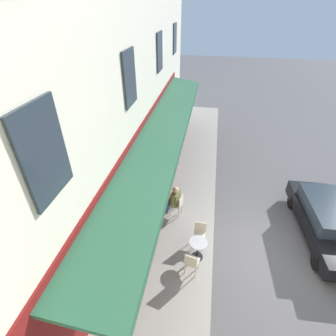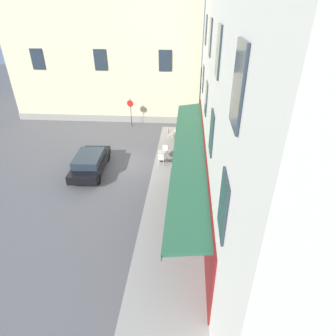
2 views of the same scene
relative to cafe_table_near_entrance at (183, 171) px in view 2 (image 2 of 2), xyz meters
The scene contains 21 objects.
ground_plane 4.16m from the cafe_table_near_entrance, 69.26° to the left, with size 70.00×70.00×0.00m, color #565456.
sidewalk_cafe_terrace 1.91m from the cafe_table_near_entrance, 165.58° to the left, with size 20.50×3.20×0.01m, color gray.
cafe_building_facade 9.33m from the cafe_table_near_entrance, 114.27° to the right, with size 20.00×10.70×15.00m.
corner_building_facade 17.67m from the cafe_table_near_entrance, 26.98° to the left, with size 10.12×17.00×15.00m.
back_alley_steps 8.10m from the cafe_table_near_entrance, ahead, with size 2.40×1.75×0.60m.
cafe_table_near_entrance is the anchor object (origin of this frame).
cafe_chair_cream_facing_street 0.63m from the cafe_table_near_entrance, 75.40° to the left, with size 0.49×0.49×0.91m.
cafe_chair_cream_near_door 0.63m from the cafe_table_near_entrance, 108.50° to the right, with size 0.51×0.51×0.91m.
cafe_table_mid_terrace 2.60m from the cafe_table_near_entrance, 35.97° to the left, with size 0.60×0.60×0.75m.
cafe_chair_cream_corner_left 2.13m from the cafe_table_near_entrance, 46.41° to the left, with size 0.41×0.41×0.91m.
cafe_chair_cream_corner_right 3.05m from the cafe_table_near_entrance, 26.93° to the left, with size 0.48×0.48×0.91m.
cafe_table_streetside 5.92m from the cafe_table_near_entrance, ahead, with size 0.60×0.60×0.75m.
cafe_chair_cream_by_window 6.07m from the cafe_table_near_entrance, 12.15° to the left, with size 0.43×0.43×0.91m.
cafe_chair_cream_back_row 5.74m from the cafe_table_near_entrance, ahead, with size 0.48×0.48×0.91m.
seated_patron_in_white 5.80m from the cafe_table_near_entrance, ahead, with size 0.65×0.61×1.31m.
seated_companion_in_olive 0.47m from the cafe_table_near_entrance, 75.40° to the left, with size 0.64×0.60×1.30m.
no_parking_sign 9.68m from the cafe_table_near_entrance, 30.21° to the left, with size 0.14×0.58×2.60m.
potted_plant_entrance_right 7.80m from the cafe_table_near_entrance, ahead, with size 0.42×0.42×1.06m.
potted_plant_under_sign 8.87m from the cafe_table_near_entrance, ahead, with size 0.48×0.48×0.74m.
potted_plant_mid_terrace 8.59m from the cafe_table_near_entrance, ahead, with size 0.42×0.42×0.96m.
parked_car_black 6.07m from the cafe_table_near_entrance, 87.36° to the left, with size 4.39×2.03×1.33m.
Camera 2 is at (-16.72, -3.97, 9.62)m, focal length 30.13 mm.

